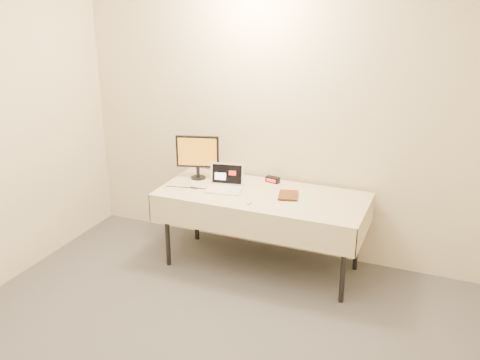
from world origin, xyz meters
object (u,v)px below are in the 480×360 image
at_px(table, 262,200).
at_px(laptop, 225,183).
at_px(monitor, 198,154).
at_px(book, 279,184).

xyz_separation_m(table, laptop, (-0.35, -0.01, 0.12)).
relative_size(table, laptop, 5.24).
distance_m(monitor, book, 0.88).
bearing_deg(table, monitor, 168.62).
relative_size(table, monitor, 4.41).
height_order(laptop, monitor, monitor).
relative_size(table, book, 8.21).
height_order(table, book, book).
height_order(monitor, book, monitor).
bearing_deg(laptop, table, -9.02).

